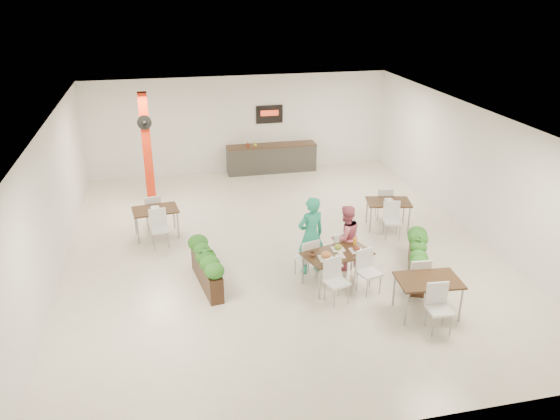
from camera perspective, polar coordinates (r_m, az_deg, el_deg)
The scene contains 12 objects.
ground at distance 13.37m, azimuth -0.17°, elevation -3.91°, with size 12.00×12.00×0.00m, color beige.
room_shell at distance 12.59m, azimuth -0.18°, elevation 4.27°, with size 10.10×12.10×3.22m.
red_column at distance 16.07m, azimuth -13.73°, elevation 6.40°, with size 0.40×0.41×3.20m.
service_counter at distance 18.52m, azimuth -0.90°, elevation 5.51°, with size 3.00×0.64×2.20m.
main_table at distance 11.59m, azimuth 5.96°, elevation -4.98°, with size 1.62×1.90×0.92m.
diner_man at distance 11.93m, azimuth 3.24°, elevation -2.66°, with size 0.65×0.43×1.79m, color teal.
diner_woman at distance 12.21m, azimuth 6.85°, elevation -2.87°, with size 0.73×0.57×1.51m, color #E16480.
planter_left at distance 11.66m, azimuth -7.72°, elevation -5.67°, with size 0.61×1.78×0.93m.
planter_right at distance 12.27m, azimuth 14.18°, elevation -4.68°, with size 1.02×1.79×1.00m.
side_table_a at distance 14.03m, azimuth -12.88°, elevation -0.38°, with size 1.19×1.66×0.92m.
side_table_b at distance 14.43m, azimuth 11.24°, elevation 0.43°, with size 1.24×1.67×0.92m.
side_table_c at distance 10.95m, azimuth 15.22°, elevation -7.58°, with size 1.27×1.65×0.92m.
Camera 1 is at (-2.55, -11.66, 6.04)m, focal length 35.00 mm.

